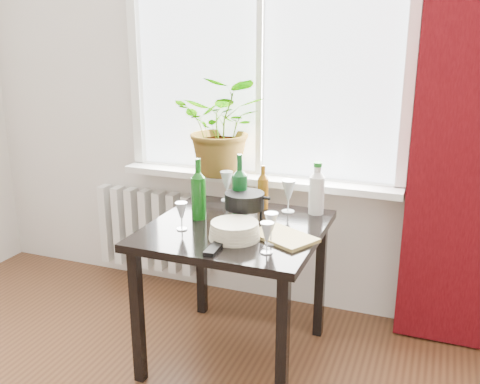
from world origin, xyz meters
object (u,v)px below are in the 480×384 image
at_px(tv_remote, 215,248).
at_px(table, 235,243).
at_px(wineglass_far_right, 267,237).
at_px(plate_stack, 235,231).
at_px(wineglass_front_right, 271,228).
at_px(cutting_board, 283,237).
at_px(wine_bottle_right, 240,186).
at_px(fondue_pot, 244,207).
at_px(radiator, 153,230).
at_px(wineglass_front_left, 182,216).
at_px(wineglass_back_left, 227,186).
at_px(wine_bottle_left, 198,189).
at_px(wineglass_back_center, 288,196).
at_px(cleaning_bottle, 317,188).
at_px(potted_plant, 224,126).
at_px(bottle_amber, 263,187).

bearing_deg(tv_remote, table, 91.80).
bearing_deg(wineglass_far_right, plate_stack, 150.81).
bearing_deg(wineglass_front_right, wineglass_far_right, -81.74).
relative_size(tv_remote, cutting_board, 0.55).
height_order(table, wine_bottle_right, wine_bottle_right).
xyz_separation_m(table, fondue_pot, (0.02, 0.07, 0.17)).
relative_size(radiator, wine_bottle_right, 2.33).
relative_size(radiator, plate_stack, 3.27).
bearing_deg(wineglass_front_left, wineglass_back_left, 87.09).
xyz_separation_m(radiator, wine_bottle_left, (0.63, -0.59, 0.52)).
relative_size(wineglass_front_left, plate_stack, 0.58).
relative_size(wine_bottle_left, wineglass_back_left, 1.82).
height_order(wineglass_front_left, cutting_board, wineglass_front_left).
bearing_deg(wineglass_back_center, fondue_pot, -124.69).
bearing_deg(wineglass_back_center, cleaning_bottle, 11.19).
distance_m(wineglass_far_right, wineglass_front_left, 0.50).
distance_m(wineglass_back_center, tv_remote, 0.64).
relative_size(cleaning_bottle, cutting_board, 0.94).
relative_size(wineglass_front_right, wineglass_front_left, 1.06).
bearing_deg(potted_plant, cleaning_bottle, -19.50).
height_order(wineglass_far_right, wineglass_back_center, wineglass_back_center).
relative_size(potted_plant, cleaning_bottle, 2.07).
bearing_deg(cleaning_bottle, fondue_pot, -139.50).
distance_m(wineglass_front_right, wineglass_far_right, 0.11).
bearing_deg(wineglass_far_right, table, 133.78).
relative_size(cleaning_bottle, tv_remote, 1.69).
bearing_deg(cleaning_bottle, table, -134.63).
distance_m(bottle_amber, wineglass_back_center, 0.15).
height_order(radiator, wineglass_far_right, wineglass_far_right).
bearing_deg(wineglass_front_left, cutting_board, 7.75).
height_order(table, wine_bottle_left, wine_bottle_left).
relative_size(wineglass_front_left, cutting_board, 0.47).
height_order(table, bottle_amber, bottle_amber).
height_order(bottle_amber, wineglass_front_right, bottle_amber).
relative_size(wine_bottle_left, plate_stack, 1.32).
bearing_deg(wine_bottle_right, radiator, 148.52).
bearing_deg(wineglass_far_right, wine_bottle_left, 147.22).
distance_m(table, wineglass_far_right, 0.40).
relative_size(radiator, wineglass_far_right, 5.53).
xyz_separation_m(wineglass_front_right, wineglass_far_right, (0.02, -0.11, -0.00)).
height_order(wineglass_back_center, fondue_pot, wineglass_back_center).
relative_size(wine_bottle_left, wineglass_front_left, 2.28).
distance_m(table, wineglass_front_right, 0.33).
height_order(wineglass_back_left, wineglass_front_left, wineglass_back_left).
bearing_deg(wineglass_back_center, table, -121.08).
relative_size(wineglass_back_center, fondue_pot, 0.79).
distance_m(cleaning_bottle, wineglass_far_right, 0.61).
xyz_separation_m(wineglass_front_left, tv_remote, (0.25, -0.17, -0.06)).
distance_m(radiator, wine_bottle_right, 1.10).
distance_m(wineglass_back_left, tv_remote, 0.73).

